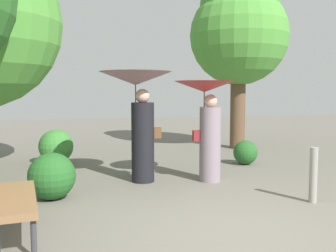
# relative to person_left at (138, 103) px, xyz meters

# --- Properties ---
(ground_plane) EXTENTS (40.00, 40.00, 0.00)m
(ground_plane) POSITION_rel_person_left_xyz_m (0.69, -2.85, -1.49)
(ground_plane) COLOR #6B665B
(person_left) EXTENTS (1.34, 1.34, 2.06)m
(person_left) POSITION_rel_person_left_xyz_m (0.00, 0.00, 0.00)
(person_left) COLOR black
(person_left) RESTS_ON ground
(person_right) EXTENTS (1.13, 1.13, 1.89)m
(person_right) POSITION_rel_person_left_xyz_m (1.25, -0.28, -0.20)
(person_right) COLOR gray
(person_right) RESTS_ON ground
(park_bench) EXTENTS (0.65, 1.54, 0.83)m
(park_bench) POSITION_rel_person_left_xyz_m (-1.96, -2.42, -0.98)
(park_bench) COLOR #38383D
(park_bench) RESTS_ON ground
(tree_near_right) EXTENTS (2.86, 2.86, 5.33)m
(tree_near_right) POSITION_rel_person_left_xyz_m (3.61, 3.48, 2.08)
(tree_near_right) COLOR brown
(tree_near_right) RESTS_ON ground
(bush_path_left) EXTENTS (0.56, 0.56, 0.56)m
(bush_path_left) POSITION_rel_person_left_xyz_m (2.70, 1.07, -1.21)
(bush_path_left) COLOR #235B23
(bush_path_left) RESTS_ON ground
(bush_path_right) EXTENTS (0.74, 0.74, 0.74)m
(bush_path_right) POSITION_rel_person_left_xyz_m (-1.54, -0.84, -1.12)
(bush_path_right) COLOR #235B23
(bush_path_right) RESTS_ON ground
(bush_behind_bench) EXTENTS (0.80, 0.80, 0.80)m
(bush_behind_bench) POSITION_rel_person_left_xyz_m (-1.56, 2.30, -1.09)
(bush_behind_bench) COLOR #387F33
(bush_behind_bench) RESTS_ON ground
(path_marker_post) EXTENTS (0.12, 0.12, 0.85)m
(path_marker_post) POSITION_rel_person_left_xyz_m (2.33, -2.02, -1.06)
(path_marker_post) COLOR gray
(path_marker_post) RESTS_ON ground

